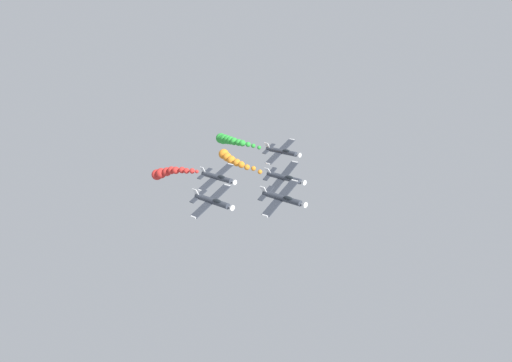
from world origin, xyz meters
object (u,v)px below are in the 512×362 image
at_px(airplane_right_inner, 212,201).
at_px(airplane_right_outer, 282,151).
at_px(airplane_left_inner, 284,178).
at_px(airplane_lead, 282,198).
at_px(airplane_left_outer, 217,177).

height_order(airplane_right_inner, airplane_right_outer, airplane_right_outer).
bearing_deg(airplane_right_inner, airplane_left_inner, 178.77).
height_order(airplane_lead, airplane_right_outer, airplane_right_outer).
height_order(airplane_left_inner, airplane_right_inner, airplane_left_inner).
xyz_separation_m(airplane_left_inner, airplane_right_inner, (18.89, -0.41, -1.03)).
bearing_deg(airplane_left_outer, airplane_left_inner, 131.79).
height_order(airplane_left_inner, airplane_left_outer, airplane_left_inner).
xyz_separation_m(airplane_left_outer, airplane_right_outer, (-18.51, 1.05, 2.92)).
distance_m(airplane_left_inner, airplane_right_outer, 13.41).
distance_m(airplane_lead, airplane_left_outer, 19.56).
bearing_deg(airplane_right_outer, airplane_left_inner, 45.54).
bearing_deg(airplane_right_inner, airplane_left_outer, -133.72).
height_order(airplane_left_outer, airplane_right_outer, airplane_right_outer).
height_order(airplane_lead, airplane_right_inner, airplane_lead).
bearing_deg(airplane_lead, airplane_left_outer, -93.15).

